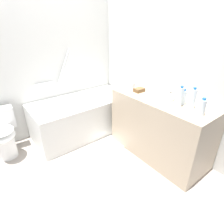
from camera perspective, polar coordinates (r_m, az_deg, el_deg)
name	(u,v)px	position (r m, az deg, el deg)	size (l,w,h in m)	color
ground_plane	(82,167)	(2.53, -9.28, -16.53)	(3.62, 3.62, 0.00)	#9E9389
wall_back_tiled	(36,58)	(3.04, -22.69, 15.28)	(3.02, 0.10, 2.45)	silver
wall_right_mirror	(160,60)	(2.79, 14.71, 15.57)	(0.10, 2.72, 2.45)	silver
bathtub	(83,115)	(3.10, -9.08, -0.80)	(1.62, 0.79, 1.33)	silver
toilet	(3,133)	(2.89, -31.03, -5.74)	(0.40, 0.52, 0.68)	white
vanity_counter	(160,127)	(2.57, 14.66, -4.58)	(0.61, 1.33, 0.85)	tan
sink_basin	(161,97)	(2.36, 15.05, 4.58)	(0.33, 0.33, 0.04)	white
sink_faucet	(170,93)	(2.50, 17.74, 5.66)	(0.13, 0.15, 0.06)	silver
water_bottle_0	(180,97)	(2.17, 20.62, 4.44)	(0.06, 0.06, 0.24)	silver
water_bottle_1	(183,97)	(2.25, 21.38, 4.32)	(0.07, 0.07, 0.18)	silver
water_bottle_2	(202,107)	(2.05, 26.43, 1.35)	(0.07, 0.07, 0.19)	silver
water_bottle_3	(193,99)	(2.17, 24.01, 3.87)	(0.06, 0.06, 0.24)	silver
drinking_glass_0	(150,89)	(2.50, 11.80, 6.95)	(0.08, 0.08, 0.10)	white
drinking_glass_1	(202,107)	(2.16, 26.39, 1.44)	(0.07, 0.07, 0.10)	white
drinking_glass_2	(133,86)	(2.64, 6.44, 8.10)	(0.08, 0.08, 0.08)	white
amenity_basket	(139,90)	(2.53, 8.49, 6.83)	(0.14, 0.10, 0.05)	brown
bath_mat	(114,143)	(2.89, 0.53, -9.68)	(0.52, 0.36, 0.01)	white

